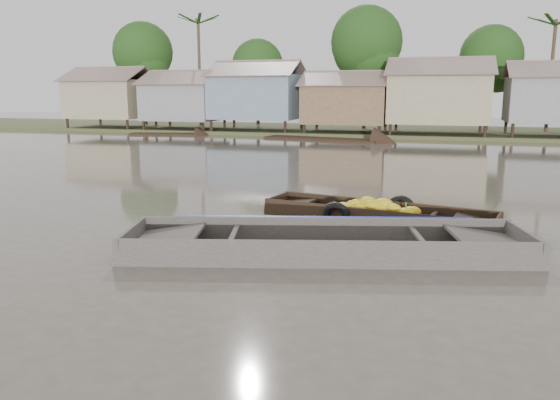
# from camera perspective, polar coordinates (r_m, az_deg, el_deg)

# --- Properties ---
(ground) EXTENTS (120.00, 120.00, 0.00)m
(ground) POSITION_cam_1_polar(r_m,az_deg,el_deg) (10.59, 0.09, -5.94)
(ground) COLOR #4D473B
(ground) RESTS_ON ground
(riverbank) EXTENTS (120.00, 12.47, 10.22)m
(riverbank) POSITION_cam_1_polar(r_m,az_deg,el_deg) (41.57, 17.04, 10.75)
(riverbank) COLOR #384723
(riverbank) RESTS_ON ground
(banana_boat) EXTENTS (5.84, 2.45, 0.81)m
(banana_boat) POSITION_cam_1_polar(r_m,az_deg,el_deg) (13.69, 9.80, -1.41)
(banana_boat) COLOR black
(banana_boat) RESTS_ON ground
(viewer_boat) EXTENTS (8.12, 3.95, 0.63)m
(viewer_boat) POSITION_cam_1_polar(r_m,az_deg,el_deg) (10.88, 4.85, -5.14)
(viewer_boat) COLOR #3C3633
(viewer_boat) RESTS_ON ground
(distant_boats) EXTENTS (44.26, 15.58, 0.35)m
(distant_boats) POSITION_cam_1_polar(r_m,az_deg,el_deg) (33.45, 23.59, 4.91)
(distant_boats) COLOR black
(distant_boats) RESTS_ON ground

